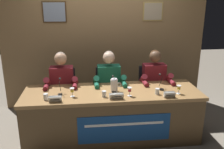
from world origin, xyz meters
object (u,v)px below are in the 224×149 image
at_px(juice_glass_center, 130,90).
at_px(microphone_center, 114,86).
at_px(panelist_left, 62,85).
at_px(nameplate_left, 55,99).
at_px(water_cup_center, 104,94).
at_px(water_pitcher_central, 114,85).
at_px(juice_glass_left, 72,91).
at_px(panelist_center, 109,83).
at_px(juice_glass_right, 179,88).
at_px(nameplate_right, 170,95).
at_px(chair_center, 108,95).
at_px(panelist_right, 155,82).
at_px(water_cup_left, 46,97).
at_px(chair_left, 64,97).
at_px(chair_right, 151,93).
at_px(conference_table, 113,109).
at_px(water_cup_right, 157,92).
at_px(microphone_right, 161,84).
at_px(microphone_left, 60,89).
at_px(nameplate_center, 116,96).

height_order(juice_glass_center, microphone_center, microphone_center).
xyz_separation_m(panelist_left, nameplate_left, (-0.03, -0.70, 0.06)).
xyz_separation_m(water_cup_center, water_pitcher_central, (0.16, 0.19, 0.06)).
height_order(juice_glass_left, panelist_center, panelist_center).
bearing_deg(juice_glass_right, nameplate_right, -145.78).
relative_size(chair_center, juice_glass_right, 7.24).
distance_m(panelist_right, juice_glass_right, 0.63).
xyz_separation_m(water_cup_left, nameplate_right, (1.65, -0.10, 0.00)).
xyz_separation_m(nameplate_left, chair_center, (0.77, 0.89, -0.34)).
height_order(chair_left, juice_glass_left, chair_left).
distance_m(juice_glass_left, nameplate_right, 1.32).
height_order(juice_glass_left, water_cup_left, juice_glass_left).
distance_m(water_cup_center, nameplate_right, 0.89).
relative_size(panelist_left, juice_glass_right, 9.88).
distance_m(water_cup_center, chair_right, 1.23).
distance_m(juice_glass_left, chair_center, 1.00).
bearing_deg(juice_glass_right, juice_glass_center, -179.73).
relative_size(conference_table, water_cup_right, 29.91).
relative_size(conference_table, nameplate_left, 15.02).
bearing_deg(panelist_left, nameplate_left, -92.14).
relative_size(water_cup_center, water_cup_right, 1.00).
height_order(chair_center, microphone_right, microphone_right).
bearing_deg(water_cup_left, microphone_center, 12.93).
xyz_separation_m(water_cup_left, chair_center, (0.90, 0.81, -0.34)).
bearing_deg(water_cup_center, water_cup_right, 0.99).
relative_size(juice_glass_right, water_cup_right, 1.46).
height_order(chair_left, microphone_right, microphone_right).
height_order(juice_glass_center, microphone_right, microphone_right).
relative_size(panelist_left, nameplate_right, 7.92).
bearing_deg(juice_glass_right, water_cup_center, -179.95).
bearing_deg(microphone_left, chair_left, 91.42).
bearing_deg(panelist_left, chair_center, 14.92).
distance_m(chair_left, panelist_left, 0.34).
relative_size(nameplate_center, microphone_right, 0.88).
height_order(microphone_center, microphone_right, same).
height_order(juice_glass_center, water_pitcher_central, water_pitcher_central).
xyz_separation_m(panelist_left, juice_glass_center, (0.97, -0.60, 0.11)).
height_order(water_cup_left, nameplate_right, water_cup_left).
xyz_separation_m(chair_center, nameplate_right, (0.75, -0.91, 0.34)).
relative_size(microphone_center, microphone_right, 1.00).
distance_m(nameplate_center, water_cup_right, 0.60).
height_order(nameplate_left, chair_right, chair_right).
xyz_separation_m(water_cup_left, microphone_right, (1.63, 0.22, 0.04)).
bearing_deg(water_cup_left, nameplate_right, -3.39).
relative_size(conference_table, panelist_left, 2.07).
distance_m(panelist_left, microphone_left, 0.44).
bearing_deg(nameplate_center, juice_glass_right, 5.89).
bearing_deg(panelist_center, water_pitcher_central, -85.75).
bearing_deg(nameplate_left, panelist_left, 87.86).
xyz_separation_m(conference_table, panelist_right, (0.75, 0.49, 0.22)).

